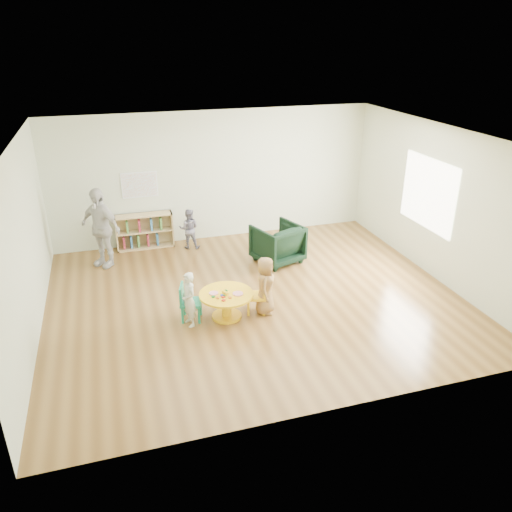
% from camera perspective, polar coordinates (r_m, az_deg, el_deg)
% --- Properties ---
extents(room, '(7.10, 7.00, 2.80)m').
position_cam_1_polar(room, '(8.03, -0.12, 7.12)').
color(room, brown).
rests_on(room, ground).
extents(activity_table, '(0.87, 0.87, 0.48)m').
position_cam_1_polar(activity_table, '(8.08, -3.41, -5.12)').
color(activity_table, yellow).
rests_on(activity_table, ground).
extents(kid_chair_left, '(0.41, 0.41, 0.62)m').
position_cam_1_polar(kid_chair_left, '(8.07, -7.76, -5.14)').
color(kid_chair_left, '#198B65').
rests_on(kid_chair_left, ground).
extents(kid_chair_right, '(0.40, 0.40, 0.59)m').
position_cam_1_polar(kid_chair_right, '(8.21, 0.33, -4.46)').
color(kid_chair_right, yellow).
rests_on(kid_chair_right, ground).
extents(bookshelf, '(1.20, 0.30, 0.75)m').
position_cam_1_polar(bookshelf, '(10.94, -12.69, 2.80)').
color(bookshelf, tan).
rests_on(bookshelf, ground).
extents(alphabet_poster, '(0.74, 0.01, 0.54)m').
position_cam_1_polar(alphabet_poster, '(10.75, -13.16, 7.93)').
color(alphabet_poster, white).
rests_on(alphabet_poster, ground).
extents(armchair, '(1.08, 1.10, 0.79)m').
position_cam_1_polar(armchair, '(9.98, 2.47, 1.45)').
color(armchair, black).
rests_on(armchair, ground).
extents(child_left, '(0.30, 0.38, 0.90)m').
position_cam_1_polar(child_left, '(7.87, -7.67, -4.95)').
color(child_left, silver).
rests_on(child_left, ground).
extents(child_right, '(0.48, 0.57, 0.99)m').
position_cam_1_polar(child_right, '(8.12, 1.07, -3.40)').
color(child_right, '#FFB01C').
rests_on(child_right, ground).
extents(toddler, '(0.50, 0.43, 0.87)m').
position_cam_1_polar(toddler, '(10.70, -7.66, 3.10)').
color(toddler, '#171639').
rests_on(toddler, ground).
extents(adult_caretaker, '(0.94, 0.93, 1.59)m').
position_cam_1_polar(adult_caretaker, '(10.14, -17.36, 3.12)').
color(adult_caretaker, silver).
rests_on(adult_caretaker, ground).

